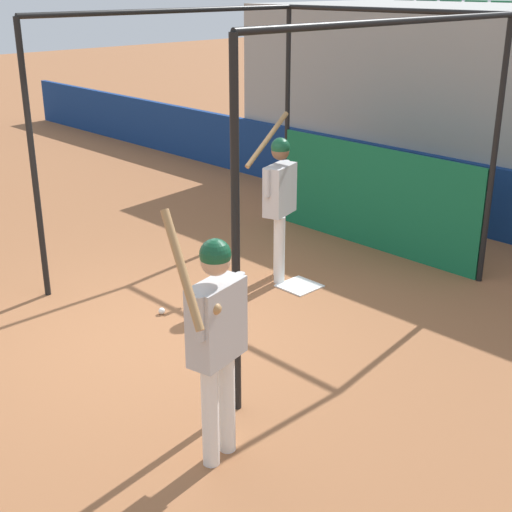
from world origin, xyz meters
The scene contains 7 objects.
ground_plane centered at (0.00, 0.00, 0.00)m, with size 60.00×60.00×0.00m, color #935B38.
outfield_wall centered at (0.00, 5.37, 0.52)m, with size 24.00×0.12×1.03m.
batting_cage centered at (-0.05, 3.04, 1.37)m, with size 3.39×4.12×3.15m.
home_plate centered at (0.20, 2.09, 0.01)m, with size 0.44×0.44×0.02m.
player_batter centered at (-0.17, 2.09, 1.07)m, with size 0.64×0.86×1.95m.
player_waiting centered at (2.02, -0.79, 1.10)m, with size 0.53×0.73×2.06m.
baseball centered at (-0.34, 0.42, 0.04)m, with size 0.07×0.07×0.07m.
Camera 1 is at (5.54, -3.78, 3.46)m, focal length 50.00 mm.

